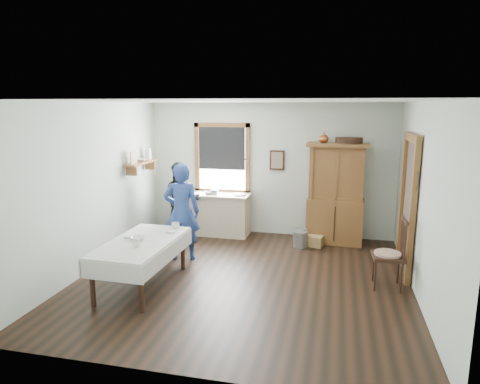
# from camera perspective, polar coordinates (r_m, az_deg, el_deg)

# --- Properties ---
(room) EXTENTS (5.01, 5.01, 2.70)m
(room) POSITION_cam_1_polar(r_m,az_deg,el_deg) (6.36, 0.50, -0.23)
(room) COLOR black
(room) RESTS_ON ground
(window) EXTENTS (1.18, 0.07, 1.48)m
(window) POSITION_cam_1_polar(r_m,az_deg,el_deg) (8.92, -2.40, 4.90)
(window) COLOR white
(window) RESTS_ON room
(doorway) EXTENTS (0.09, 1.14, 2.22)m
(doorway) POSITION_cam_1_polar(r_m,az_deg,el_deg) (7.18, 21.57, -1.22)
(doorway) COLOR #4D4037
(doorway) RESTS_ON room
(wall_shelf) EXTENTS (0.24, 1.00, 0.44)m
(wall_shelf) POSITION_cam_1_polar(r_m,az_deg,el_deg) (8.54, -12.98, 4.02)
(wall_shelf) COLOR brown
(wall_shelf) RESTS_ON room
(framed_picture) EXTENTS (0.30, 0.04, 0.40)m
(framed_picture) POSITION_cam_1_polar(r_m,az_deg,el_deg) (8.69, 4.96, 4.24)
(framed_picture) COLOR #331C12
(framed_picture) RESTS_ON room
(rug_beater) EXTENTS (0.01, 0.27, 0.27)m
(rug_beater) POSITION_cam_1_polar(r_m,az_deg,el_deg) (6.54, 22.58, 2.50)
(rug_beater) COLOR black
(rug_beater) RESTS_ON room
(work_counter) EXTENTS (1.51, 0.60, 0.86)m
(work_counter) POSITION_cam_1_polar(r_m,az_deg,el_deg) (8.89, -3.52, -2.93)
(work_counter) COLOR #C7B38A
(work_counter) RESTS_ON room
(china_hutch) EXTENTS (1.17, 0.61, 1.94)m
(china_hutch) POSITION_cam_1_polar(r_m,az_deg,el_deg) (8.42, 12.67, -0.23)
(china_hutch) COLOR brown
(china_hutch) RESTS_ON room
(dining_table) EXTENTS (0.97, 1.77, 0.70)m
(dining_table) POSITION_cam_1_polar(r_m,az_deg,el_deg) (6.55, -12.93, -9.30)
(dining_table) COLOR silver
(dining_table) RESTS_ON room
(spindle_chair) EXTENTS (0.51, 0.51, 1.06)m
(spindle_chair) POSITION_cam_1_polar(r_m,az_deg,el_deg) (6.66, 19.18, -7.67)
(spindle_chair) COLOR #331C12
(spindle_chair) RESTS_ON room
(pail) EXTENTS (0.28, 0.28, 0.30)m
(pail) POSITION_cam_1_polar(r_m,az_deg,el_deg) (8.24, 8.09, -6.22)
(pail) COLOR gray
(pail) RESTS_ON room
(wicker_basket) EXTENTS (0.39, 0.32, 0.20)m
(wicker_basket) POSITION_cam_1_polar(r_m,az_deg,el_deg) (8.33, 9.80, -6.43)
(wicker_basket) COLOR #9F7748
(wicker_basket) RESTS_ON room
(woman_blue) EXTENTS (0.64, 0.50, 1.57)m
(woman_blue) POSITION_cam_1_polar(r_m,az_deg,el_deg) (7.42, -7.75, -3.12)
(woman_blue) COLOR navy
(woman_blue) RESTS_ON room
(figure_dark) EXTENTS (0.83, 0.73, 1.43)m
(figure_dark) POSITION_cam_1_polar(r_m,az_deg,el_deg) (8.62, -7.78, -1.54)
(figure_dark) COLOR black
(figure_dark) RESTS_ON room
(table_cup_a) EXTENTS (0.16, 0.16, 0.10)m
(table_cup_a) POSITION_cam_1_polar(r_m,az_deg,el_deg) (6.95, -8.60, -4.44)
(table_cup_a) COLOR silver
(table_cup_a) RESTS_ON dining_table
(table_cup_b) EXTENTS (0.13, 0.13, 0.10)m
(table_cup_b) POSITION_cam_1_polar(r_m,az_deg,el_deg) (6.18, -13.63, -6.66)
(table_cup_b) COLOR silver
(table_cup_b) RESTS_ON dining_table
(table_bowl) EXTENTS (0.27, 0.27, 0.06)m
(table_bowl) POSITION_cam_1_polar(r_m,az_deg,el_deg) (6.49, -13.49, -6.00)
(table_bowl) COLOR silver
(table_bowl) RESTS_ON dining_table
(counter_book) EXTENTS (0.26, 0.29, 0.02)m
(counter_book) POSITION_cam_1_polar(r_m,az_deg,el_deg) (8.60, -0.80, -0.37)
(counter_book) COLOR #806955
(counter_book) RESTS_ON work_counter
(counter_bowl) EXTENTS (0.19, 0.19, 0.06)m
(counter_bowl) POSITION_cam_1_polar(r_m,az_deg,el_deg) (8.72, -4.23, -0.13)
(counter_bowl) COLOR silver
(counter_bowl) RESTS_ON work_counter
(shelf_bowl) EXTENTS (0.22, 0.22, 0.05)m
(shelf_bowl) POSITION_cam_1_polar(r_m,az_deg,el_deg) (8.55, -12.95, 4.19)
(shelf_bowl) COLOR silver
(shelf_bowl) RESTS_ON wall_shelf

